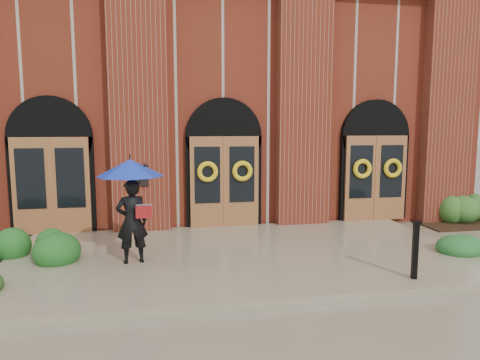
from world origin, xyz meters
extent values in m
plane|color=gray|center=(0.00, 0.00, 0.00)|extent=(90.00, 90.00, 0.00)
cube|color=gray|center=(0.00, 0.15, 0.07)|extent=(10.00, 5.30, 0.15)
cube|color=#602114|center=(0.00, 8.90, 3.50)|extent=(16.00, 12.00, 7.00)
cube|color=black|center=(-2.25, 2.47, 1.65)|extent=(0.40, 0.05, 0.55)
cube|color=#602114|center=(-2.25, 2.73, 3.50)|extent=(1.50, 0.45, 7.00)
cube|color=#602114|center=(2.25, 2.73, 3.50)|extent=(1.50, 0.45, 7.00)
cube|color=#602114|center=(6.75, 2.73, 3.50)|extent=(1.50, 0.45, 7.00)
cube|color=#9B5833|center=(-4.50, 2.71, 1.40)|extent=(1.90, 0.10, 2.50)
cylinder|color=black|center=(-4.50, 2.85, 2.65)|extent=(2.10, 0.22, 2.10)
cube|color=#9B5833|center=(0.00, 2.71, 1.40)|extent=(1.90, 0.10, 2.50)
cylinder|color=black|center=(0.00, 2.85, 2.65)|extent=(2.10, 0.22, 2.10)
cube|color=#9B5833|center=(4.50, 2.71, 1.40)|extent=(1.90, 0.10, 2.50)
cylinder|color=black|center=(4.50, 2.85, 2.65)|extent=(2.10, 0.22, 2.10)
torus|color=yellow|center=(-0.48, 2.59, 1.70)|extent=(0.57, 0.13, 0.57)
torus|color=yellow|center=(0.48, 2.59, 1.70)|extent=(0.57, 0.13, 0.57)
torus|color=yellow|center=(4.02, 2.59, 1.70)|extent=(0.57, 0.13, 0.57)
torus|color=yellow|center=(4.98, 2.59, 1.70)|extent=(0.57, 0.13, 0.57)
imported|color=black|center=(-2.32, -0.12, 1.01)|extent=(0.69, 0.51, 1.72)
cone|color=#1732B3|center=(-2.32, -0.12, 2.10)|extent=(1.53, 1.53, 0.34)
cylinder|color=black|center=(-2.27, -0.17, 1.64)|extent=(0.02, 0.02, 0.58)
cube|color=#9C9FA1|center=(-2.07, -0.26, 1.24)|extent=(0.34, 0.21, 0.25)
cube|color=maroon|center=(-2.07, -0.35, 1.24)|extent=(0.32, 0.08, 0.25)
cube|color=black|center=(2.80, -2.03, 0.67)|extent=(0.11, 0.11, 1.04)
cube|color=black|center=(2.80, -2.03, 1.21)|extent=(0.17, 0.17, 0.04)
ellipsoid|color=#2E5C20|center=(7.54, 2.20, 0.40)|extent=(3.10, 1.24, 0.80)
ellipsoid|color=#205A25|center=(5.10, -0.85, 0.25)|extent=(1.39, 1.19, 0.49)
camera|label=1|loc=(-1.70, -8.88, 2.93)|focal=32.00mm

